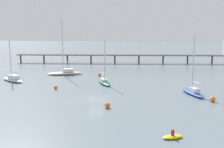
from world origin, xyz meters
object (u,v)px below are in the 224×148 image
Objects in this scene: mooring_buoy_near at (107,105)px; sailboat_green at (104,81)px; sailboat_cream at (66,72)px; mooring_buoy_inner at (56,87)px; sailboat_white at (13,79)px; dinghy_yellow at (173,136)px; mooring_buoy_far at (100,75)px; sailboat_blue at (193,91)px; pier at (174,52)px; mooring_buoy_outer at (213,99)px.

sailboat_green is at bearing 102.38° from mooring_buoy_near.
sailboat_cream is 16.64m from mooring_buoy_inner.
sailboat_green reaches higher than mooring_buoy_near.
sailboat_white reaches higher than dinghy_yellow.
mooring_buoy_far is (-15.90, 36.91, 0.18)m from dinghy_yellow.
sailboat_green is 11.87× the size of mooring_buoy_far.
sailboat_cream reaches higher than sailboat_blue.
sailboat_blue is 26.17m from mooring_buoy_inner.
sailboat_green is (20.95, 0.65, -0.06)m from sailboat_white.
sailboat_cream is (-28.76, -27.63, -3.15)m from pier.
sailboat_white is at bearing 170.54° from sailboat_blue.
pier is at bearing 43.85° from sailboat_cream.
dinghy_yellow is (-3.81, -65.01, -3.70)m from pier.
sailboat_green is 18.11m from mooring_buoy_near.
mooring_buoy_outer reaches higher than mooring_buoy_inner.
dinghy_yellow is (12.94, -27.79, -0.36)m from sailboat_green.
mooring_buoy_near is at bearing -75.68° from mooring_buoy_far.
sailboat_cream reaches higher than mooring_buoy_far.
sailboat_green is at bearing -38.61° from sailboat_cream.
sailboat_green is (-16.75, -37.22, -3.34)m from pier.
mooring_buoy_near is (6.84, -26.81, 0.03)m from mooring_buoy_far.
sailboat_blue reaches higher than mooring_buoy_outer.
pier is 50.75m from mooring_buoy_inner.
sailboat_cream is 5.44× the size of dinghy_yellow.
sailboat_cream reaches higher than mooring_buoy_near.
sailboat_white is 20.48m from mooring_buoy_far.
sailboat_blue is 17.40m from mooring_buoy_near.
sailboat_white is 10.71× the size of mooring_buoy_outer.
mooring_buoy_far is at bearing -125.04° from pier.
sailboat_white is 39.17m from sailboat_blue.
pier is 8.02× the size of sailboat_green.
sailboat_green is 15.37m from sailboat_cream.
sailboat_white is at bearing -131.13° from sailboat_cream.
mooring_buoy_outer is 29.13m from mooring_buoy_inner.
mooring_buoy_near is 16.57m from mooring_buoy_inner.
sailboat_green is 13.36× the size of mooring_buoy_inner.
sailboat_white is 13.84m from mooring_buoy_inner.
dinghy_yellow is 3.69× the size of mooring_buoy_inner.
sailboat_cream reaches higher than sailboat_white.
mooring_buoy_inner is at bearing 138.29° from mooring_buoy_near.
sailboat_blue is 5.11m from mooring_buoy_outer.
sailboat_green is 9.59m from mooring_buoy_far.
dinghy_yellow is 40.19m from mooring_buoy_far.
mooring_buoy_far is at bearing 28.50° from sailboat_white.
sailboat_green is 0.67× the size of sailboat_cream.
mooring_buoy_far is 27.67m from mooring_buoy_near.
mooring_buoy_inner is (3.52, -16.26, -0.43)m from sailboat_cream.
sailboat_green reaches higher than mooring_buoy_inner.
sailboat_blue is at bearing 120.02° from mooring_buoy_outer.
mooring_buoy_outer is (7.30, 16.29, 0.22)m from dinghy_yellow.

